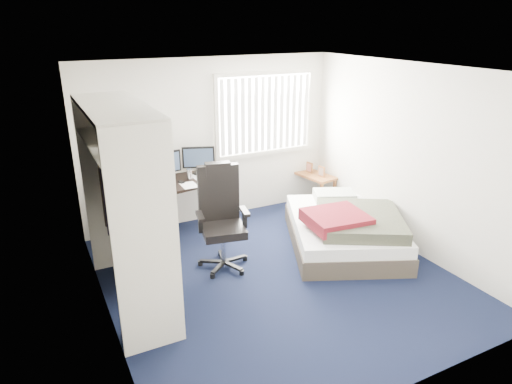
{
  "coord_description": "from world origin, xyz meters",
  "views": [
    {
      "loc": [
        -2.47,
        -4.28,
        2.98
      ],
      "look_at": [
        -0.1,
        0.4,
        1.01
      ],
      "focal_mm": 32.0,
      "sensor_mm": 36.0,
      "label": 1
    }
  ],
  "objects_px": {
    "office_chair": "(222,228)",
    "desk": "(166,181)",
    "nightstand": "(314,178)",
    "bed": "(345,228)"
  },
  "relations": [
    {
      "from": "desk",
      "to": "bed",
      "type": "height_order",
      "value": "desk"
    },
    {
      "from": "office_chair",
      "to": "bed",
      "type": "height_order",
      "value": "office_chair"
    },
    {
      "from": "office_chair",
      "to": "nightstand",
      "type": "height_order",
      "value": "office_chair"
    },
    {
      "from": "desk",
      "to": "office_chair",
      "type": "xyz_separation_m",
      "value": [
        0.36,
        -1.14,
        -0.33
      ]
    },
    {
      "from": "desk",
      "to": "nightstand",
      "type": "distance_m",
      "value": 2.62
    },
    {
      "from": "office_chair",
      "to": "desk",
      "type": "bearing_deg",
      "value": 107.73
    },
    {
      "from": "desk",
      "to": "nightstand",
      "type": "bearing_deg",
      "value": 2.08
    },
    {
      "from": "office_chair",
      "to": "nightstand",
      "type": "bearing_deg",
      "value": 28.93
    },
    {
      "from": "office_chair",
      "to": "bed",
      "type": "relative_size",
      "value": 0.58
    },
    {
      "from": "nightstand",
      "to": "bed",
      "type": "bearing_deg",
      "value": -108.08
    }
  ]
}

